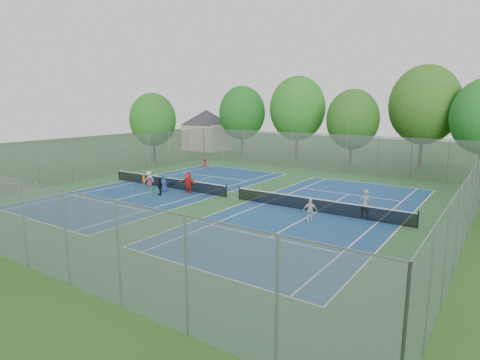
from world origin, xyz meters
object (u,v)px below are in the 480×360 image
object	(u,v)px
net_left	(167,183)
net_right	(317,206)
ball_crate	(172,184)
instructor	(365,204)
ball_hopper	(152,190)

from	to	relation	value
net_left	net_right	size ratio (longest dim) A/B	1.00
ball_crate	instructor	size ratio (longest dim) A/B	0.21
net_right	ball_crate	bearing A→B (deg)	176.62
net_left	net_right	xyz separation A→B (m)	(14.00, 0.00, 0.00)
ball_hopper	instructor	distance (m)	16.87
ball_hopper	net_right	bearing A→B (deg)	9.27
net_left	ball_hopper	world-z (taller)	net_left
net_left	ball_crate	distance (m)	0.91
net_right	ball_crate	size ratio (longest dim) A/B	33.20
net_left	instructor	world-z (taller)	instructor
net_left	ball_crate	xyz separation A→B (m)	(-0.19, 0.84, -0.29)
net_left	ball_hopper	bearing A→B (deg)	-78.30
ball_hopper	ball_crate	bearing A→B (deg)	101.96
instructor	net_right	bearing A→B (deg)	-30.29
ball_crate	instructor	bearing A→B (deg)	-1.44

